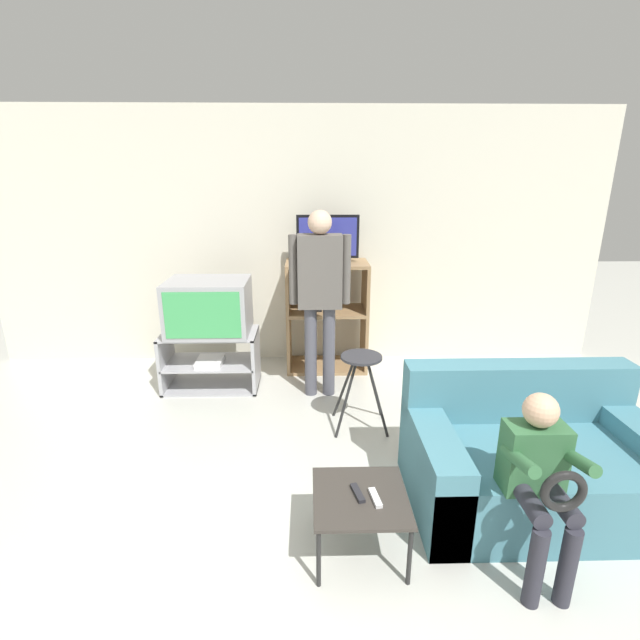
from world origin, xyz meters
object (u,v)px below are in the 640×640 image
object	(u,v)px
tv_stand	(211,360)
television_flat	(328,240)
person_seated_child	(540,474)
folding_stool	(361,370)
person_standing_adult	(320,287)
couch	(531,462)
snack_table	(360,501)
remote_control_black	(358,493)
remote_control_white	(375,498)
media_shelf	(327,315)
television_main	(209,307)

from	to	relation	value
tv_stand	television_flat	bearing A→B (deg)	21.94
tv_stand	television_flat	xyz separation A→B (m)	(1.12, 0.45, 1.07)
television_flat	person_seated_child	bearing A→B (deg)	-70.70
folding_stool	person_standing_adult	size ratio (longest dim) A/B	0.37
folding_stool	couch	bearing A→B (deg)	-44.00
tv_stand	snack_table	bearing A→B (deg)	-60.07
tv_stand	person_seated_child	world-z (taller)	person_seated_child
couch	remote_control_black	bearing A→B (deg)	-161.31
folding_stool	remote_control_white	world-z (taller)	folding_stool
folding_stool	snack_table	distance (m)	1.32
person_standing_adult	tv_stand	bearing A→B (deg)	169.82
snack_table	person_seated_child	distance (m)	0.90
snack_table	couch	bearing A→B (deg)	19.23
remote_control_white	person_seated_child	size ratio (longest dim) A/B	0.15
remote_control_black	person_standing_adult	bearing A→B (deg)	80.95
snack_table	remote_control_black	bearing A→B (deg)	151.15
television_flat	person_seated_child	size ratio (longest dim) A/B	0.64
snack_table	remote_control_black	world-z (taller)	remote_control_black
television_flat	remote_control_white	distance (m)	2.74
tv_stand	remote_control_black	size ratio (longest dim) A/B	6.12
media_shelf	television_flat	world-z (taller)	television_flat
tv_stand	snack_table	distance (m)	2.39
couch	person_seated_child	xyz separation A→B (m)	(-0.24, -0.51, 0.29)
tv_stand	remote_control_white	distance (m)	2.46
remote_control_black	couch	xyz separation A→B (m)	(1.11, 0.37, -0.09)
tv_stand	media_shelf	distance (m)	1.24
person_seated_child	remote_control_white	bearing A→B (deg)	172.75
snack_table	person_standing_adult	xyz separation A→B (m)	(-0.17, 1.89, 0.70)
remote_control_black	person_standing_adult	xyz separation A→B (m)	(-0.15, 1.88, 0.66)
folding_stool	remote_control_white	xyz separation A→B (m)	(-0.07, -1.33, -0.13)
folding_stool	remote_control_black	size ratio (longest dim) A/B	4.28
media_shelf	couch	bearing A→B (deg)	-61.15
snack_table	couch	size ratio (longest dim) A/B	0.34
folding_stool	couch	size ratio (longest dim) A/B	0.42
tv_stand	person_seated_child	bearing A→B (deg)	-47.07
television_main	remote_control_black	world-z (taller)	television_main
remote_control_white	media_shelf	bearing A→B (deg)	84.58
couch	person_standing_adult	distance (m)	2.10
remote_control_white	couch	size ratio (longest dim) A/B	0.10
snack_table	couch	world-z (taller)	couch
person_seated_child	television_main	bearing A→B (deg)	132.50
person_standing_adult	remote_control_white	bearing A→B (deg)	-82.89
snack_table	television_main	bearing A→B (deg)	119.44
remote_control_white	television_main	bearing A→B (deg)	111.69
person_standing_adult	media_shelf	bearing A→B (deg)	82.21
person_seated_child	television_flat	bearing A→B (deg)	109.30
television_flat	television_main	bearing A→B (deg)	-158.80
television_main	person_standing_adult	size ratio (longest dim) A/B	0.44
television_flat	folding_stool	bearing A→B (deg)	-80.01
remote_control_white	person_standing_adult	size ratio (longest dim) A/B	0.09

